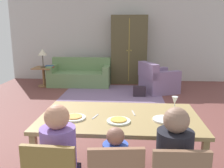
% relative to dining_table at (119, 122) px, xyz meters
% --- Properties ---
extents(ground_plane, '(7.22, 6.75, 0.02)m').
position_rel_dining_table_xyz_m(ground_plane, '(-0.28, 2.17, -0.70)').
color(ground_plane, brown).
extents(back_wall, '(7.22, 0.10, 2.70)m').
position_rel_dining_table_xyz_m(back_wall, '(-0.28, 5.59, 0.66)').
color(back_wall, beige).
rests_on(back_wall, ground_plane).
extents(dining_table, '(1.76, 1.01, 0.76)m').
position_rel_dining_table_xyz_m(dining_table, '(0.00, 0.00, 0.00)').
color(dining_table, '#9D824F').
rests_on(dining_table, ground_plane).
extents(plate_near_man, '(0.25, 0.25, 0.02)m').
position_rel_dining_table_xyz_m(plate_near_man, '(-0.48, -0.12, 0.08)').
color(plate_near_man, white).
rests_on(plate_near_man, dining_table).
extents(pizza_near_man, '(0.17, 0.17, 0.01)m').
position_rel_dining_table_xyz_m(pizza_near_man, '(-0.48, -0.12, 0.09)').
color(pizza_near_man, gold).
rests_on(pizza_near_man, plate_near_man).
extents(plate_near_child, '(0.25, 0.25, 0.02)m').
position_rel_dining_table_xyz_m(plate_near_child, '(0.00, -0.18, 0.08)').
color(plate_near_child, white).
rests_on(plate_near_child, dining_table).
extents(pizza_near_child, '(0.17, 0.17, 0.01)m').
position_rel_dining_table_xyz_m(pizza_near_child, '(0.00, -0.18, 0.09)').
color(pizza_near_child, gold).
rests_on(pizza_near_child, plate_near_child).
extents(plate_near_woman, '(0.25, 0.25, 0.02)m').
position_rel_dining_table_xyz_m(plate_near_woman, '(0.48, -0.10, 0.08)').
color(plate_near_woman, white).
rests_on(plate_near_woman, dining_table).
extents(wine_glass, '(0.07, 0.07, 0.19)m').
position_rel_dining_table_xyz_m(wine_glass, '(0.63, 0.18, 0.20)').
color(wine_glass, silver).
rests_on(wine_glass, dining_table).
extents(fork, '(0.06, 0.15, 0.01)m').
position_rel_dining_table_xyz_m(fork, '(-0.26, -0.05, 0.07)').
color(fork, silver).
rests_on(fork, dining_table).
extents(knife, '(0.04, 0.17, 0.01)m').
position_rel_dining_table_xyz_m(knife, '(0.16, 0.10, 0.07)').
color(knife, silver).
rests_on(knife, dining_table).
extents(person_man, '(0.30, 0.41, 1.11)m').
position_rel_dining_table_xyz_m(person_man, '(-0.48, -0.69, -0.18)').
color(person_man, '#31314A').
rests_on(person_man, ground_plane).
extents(area_rug, '(2.60, 1.80, 0.01)m').
position_rel_dining_table_xyz_m(area_rug, '(-0.36, 3.86, -0.69)').
color(area_rug, slate).
rests_on(area_rug, ground_plane).
extents(couch, '(1.83, 0.86, 0.82)m').
position_rel_dining_table_xyz_m(couch, '(-1.41, 4.72, -0.39)').
color(couch, '#698957').
rests_on(couch, ground_plane).
extents(armchair, '(1.13, 1.12, 0.82)m').
position_rel_dining_table_xyz_m(armchair, '(0.86, 4.04, -0.37)').
color(armchair, slate).
rests_on(armchair, ground_plane).
extents(armoire, '(1.10, 0.59, 2.10)m').
position_rel_dining_table_xyz_m(armoire, '(0.07, 5.20, 0.36)').
color(armoire, '#4B4228').
rests_on(armoire, ground_plane).
extents(side_table, '(0.56, 0.56, 0.58)m').
position_rel_dining_table_xyz_m(side_table, '(-2.46, 4.46, -0.31)').
color(side_table, brown).
rests_on(side_table, ground_plane).
extents(table_lamp, '(0.26, 0.26, 0.54)m').
position_rel_dining_table_xyz_m(table_lamp, '(-2.46, 4.46, 0.32)').
color(table_lamp, '#473C2E').
rests_on(table_lamp, side_table).
extents(book_lower, '(0.22, 0.16, 0.03)m').
position_rel_dining_table_xyz_m(book_lower, '(-2.24, 4.42, -0.10)').
color(book_lower, maroon).
rests_on(book_lower, side_table).
extents(book_upper, '(0.22, 0.16, 0.03)m').
position_rel_dining_table_xyz_m(book_upper, '(-2.28, 4.49, -0.07)').
color(book_upper, '#2D4F7F').
rests_on(book_upper, book_lower).
extents(handbag, '(0.32, 0.16, 0.26)m').
position_rel_dining_table_xyz_m(handbag, '(0.36, 3.56, -0.56)').
color(handbag, '#2A212A').
rests_on(handbag, ground_plane).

